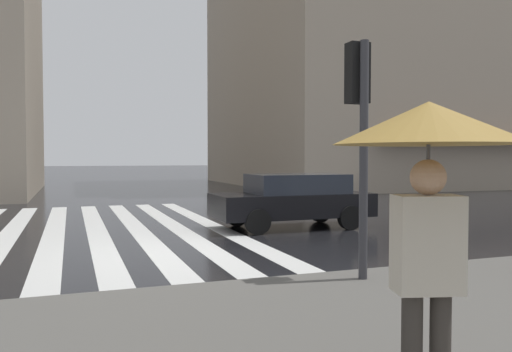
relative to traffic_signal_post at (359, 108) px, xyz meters
name	(u,v)px	position (x,y,z in m)	size (l,w,h in m)	color
ground_plane	(173,254)	(3.43, 1.99, -2.53)	(220.00, 220.00, 0.00)	black
zebra_crossing	(76,230)	(7.43, 3.72, -2.53)	(13.00, 7.50, 0.01)	silver
haussmann_block_corner	(412,18)	(25.12, -19.66, 9.44)	(19.58, 25.88, 24.47)	tan
traffic_signal_post	(359,108)	(0.00, 0.00, 0.00)	(0.44, 0.30, 3.30)	#333338
car_black	(293,199)	(5.93, -1.65, -1.78)	(1.85, 4.10, 1.41)	black
pedestrian_approaching_kerb	(428,155)	(-3.69, 1.76, -0.68)	(1.17, 1.17, 2.03)	beige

